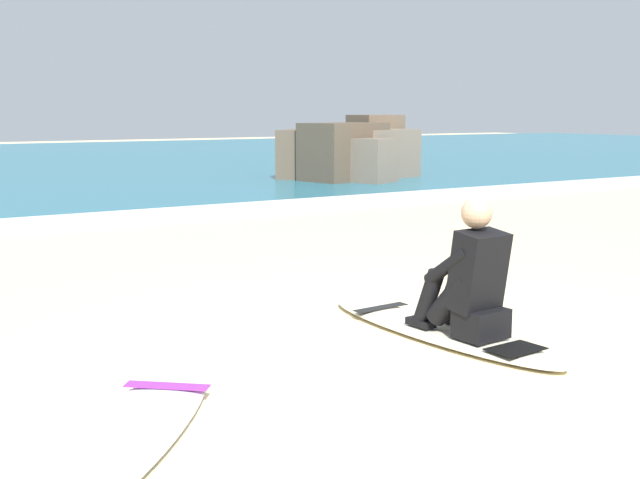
# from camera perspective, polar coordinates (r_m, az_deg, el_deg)

# --- Properties ---
(ground_plane) EXTENTS (80.00, 80.00, 0.00)m
(ground_plane) POSITION_cam_1_polar(r_m,az_deg,el_deg) (5.45, 5.61, -7.86)
(ground_plane) COLOR beige
(breaking_foam) EXTENTS (80.00, 0.90, 0.11)m
(breaking_foam) POSITION_cam_1_polar(r_m,az_deg,el_deg) (11.84, -16.20, 1.30)
(breaking_foam) COLOR white
(breaking_foam) RESTS_ON ground
(surfboard_main) EXTENTS (0.65, 2.28, 0.08)m
(surfboard_main) POSITION_cam_1_polar(r_m,az_deg,el_deg) (5.85, 8.33, -6.36)
(surfboard_main) COLOR #EFE5C6
(surfboard_main) RESTS_ON ground
(surfer_seated) EXTENTS (0.40, 0.72, 0.95)m
(surfer_seated) POSITION_cam_1_polar(r_m,az_deg,el_deg) (5.56, 10.52, -3.01)
(surfer_seated) COLOR black
(surfer_seated) RESTS_ON surfboard_main
(surfboard_spare_near) EXTENTS (1.87, 2.05, 0.08)m
(surfboard_spare_near) POSITION_cam_1_polar(r_m,az_deg,el_deg) (4.09, -13.77, -13.46)
(surfboard_spare_near) COLOR silver
(surfboard_spare_near) RESTS_ON ground
(rock_outcrop_distant) EXTENTS (3.31, 3.01, 1.50)m
(rock_outcrop_distant) POSITION_cam_1_polar(r_m,az_deg,el_deg) (17.96, 2.20, 6.02)
(rock_outcrop_distant) COLOR brown
(rock_outcrop_distant) RESTS_ON ground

